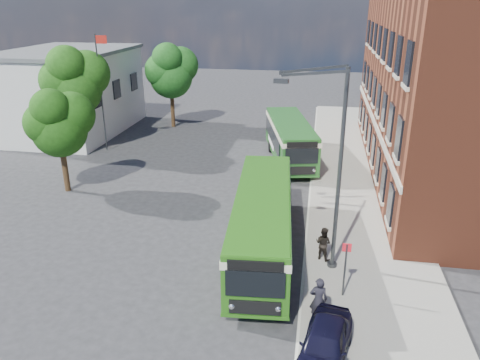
% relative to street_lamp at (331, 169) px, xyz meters
% --- Properties ---
extents(ground, '(120.00, 120.00, 0.00)m').
position_rel_street_lamp_xyz_m(ground, '(-4.84, 2.00, -4.79)').
color(ground, '#28282A').
rests_on(ground, ground).
extents(pavement, '(6.00, 48.00, 0.15)m').
position_rel_street_lamp_xyz_m(pavement, '(2.16, 10.00, -4.72)').
color(pavement, gray).
rests_on(pavement, ground).
extents(kerb_line, '(0.12, 48.00, 0.01)m').
position_rel_street_lamp_xyz_m(kerb_line, '(-0.89, 10.00, -4.79)').
color(kerb_line, beige).
rests_on(kerb_line, ground).
extents(brick_office, '(12.10, 26.00, 14.20)m').
position_rel_street_lamp_xyz_m(brick_office, '(9.16, 14.00, 2.18)').
color(brick_office, brown).
rests_on(brick_office, ground).
extents(white_building, '(9.40, 13.40, 7.30)m').
position_rel_street_lamp_xyz_m(white_building, '(-22.84, 20.00, -1.13)').
color(white_building, silver).
rests_on(white_building, ground).
extents(flagpole, '(0.95, 0.10, 9.00)m').
position_rel_street_lamp_xyz_m(flagpole, '(-17.29, 15.00, 0.15)').
color(flagpole, '#313436').
rests_on(flagpole, ground).
extents(street_lamp, '(2.96, 2.38, 9.00)m').
position_rel_street_lamp_xyz_m(street_lamp, '(0.00, 0.00, 0.00)').
color(street_lamp, '#313436').
rests_on(street_lamp, ground).
extents(bus_stop_sign, '(0.35, 0.08, 2.52)m').
position_rel_street_lamp_xyz_m(bus_stop_sign, '(0.76, -2.20, -3.28)').
color(bus_stop_sign, '#313436').
rests_on(bus_stop_sign, ground).
extents(bus_front, '(3.43, 11.66, 3.02)m').
position_rel_street_lamp_xyz_m(bus_front, '(-2.95, 0.97, -2.96)').
color(bus_front, '#266014').
rests_on(bus_front, ground).
extents(bus_rear, '(4.68, 10.16, 3.02)m').
position_rel_street_lamp_xyz_m(bus_rear, '(-2.65, 14.96, -2.96)').
color(bus_rear, '#215B1F').
rests_on(bus_rear, ground).
extents(parked_car, '(2.19, 4.01, 1.29)m').
position_rel_street_lamp_xyz_m(parked_car, '(0.02, -6.04, -3.99)').
color(parked_car, black).
rests_on(parked_car, pavement).
extents(pedestrian_a, '(0.71, 0.51, 1.84)m').
position_rel_street_lamp_xyz_m(pedestrian_a, '(-0.24, -4.00, -3.72)').
color(pedestrian_a, black).
rests_on(pedestrian_a, pavement).
extents(pedestrian_b, '(0.97, 0.90, 1.59)m').
position_rel_street_lamp_xyz_m(pedestrian_b, '(-0.07, 0.57, -3.84)').
color(pedestrian_b, black).
rests_on(pedestrian_b, pavement).
extents(tree_left, '(3.92, 3.72, 6.61)m').
position_rel_street_lamp_xyz_m(tree_left, '(-16.08, 6.53, -0.31)').
color(tree_left, '#321F12').
rests_on(tree_left, ground).
extents(tree_mid, '(4.92, 4.68, 8.31)m').
position_rel_street_lamp_xyz_m(tree_mid, '(-19.19, 14.52, 0.85)').
color(tree_mid, '#321F12').
rests_on(tree_mid, ground).
extents(tree_right, '(4.64, 4.41, 7.83)m').
position_rel_street_lamp_xyz_m(tree_right, '(-14.22, 23.03, 0.52)').
color(tree_right, '#321F12').
rests_on(tree_right, ground).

